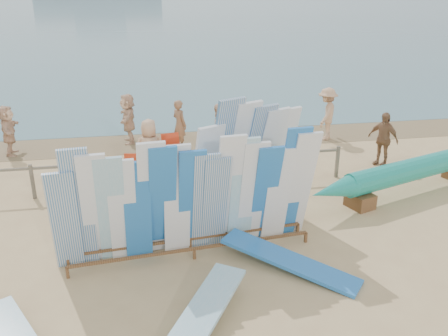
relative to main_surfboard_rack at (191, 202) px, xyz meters
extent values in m
plane|color=tan|center=(-1.60, 0.31, -1.15)|extent=(160.00, 160.00, 0.00)
cube|color=slate|center=(-1.60, 128.31, -1.15)|extent=(320.00, 240.00, 0.02)
cube|color=olive|center=(-1.60, 7.51, -1.15)|extent=(40.00, 2.60, 0.01)
cube|color=#706654|center=(-1.60, 3.31, -0.35)|extent=(12.00, 0.06, 0.06)
cube|color=#706654|center=(-3.60, 3.31, -0.70)|extent=(0.08, 0.08, 0.90)
cube|color=#706654|center=(-1.60, 3.31, -0.70)|extent=(0.08, 0.08, 0.90)
cube|color=#706654|center=(0.40, 3.31, -0.70)|extent=(0.08, 0.08, 0.90)
cube|color=#706654|center=(2.40, 3.31, -0.70)|extent=(0.08, 0.08, 0.90)
cube|color=#706654|center=(4.40, 3.31, -0.70)|extent=(0.08, 0.08, 0.90)
cube|color=brown|center=(0.01, -0.20, -0.92)|extent=(4.72, 0.53, 0.05)
cube|color=brown|center=(-0.03, 0.20, -0.92)|extent=(4.72, 0.53, 0.05)
cube|color=silver|center=(-2.31, -0.23, -0.10)|extent=(0.55, 0.59, 2.09)
cube|color=silver|center=(-2.03, -0.20, 0.11)|extent=(0.56, 0.69, 2.50)
cube|color=white|center=(-1.76, -0.18, 0.05)|extent=(0.57, 0.77, 2.39)
cube|color=#83BDD3|center=(-1.49, -0.15, 0.00)|extent=(0.57, 0.73, 2.30)
cube|color=white|center=(-1.29, -0.13, -0.04)|extent=(0.56, 0.65, 2.22)
cube|color=blue|center=(-1.02, -0.10, -0.07)|extent=(0.55, 0.55, 2.15)
cube|color=white|center=(-0.74, -0.07, 0.11)|extent=(0.58, 0.82, 2.52)
cube|color=blue|center=(-0.54, -0.05, 0.06)|extent=(0.58, 0.83, 2.42)
cube|color=white|center=(-0.27, -0.03, 0.05)|extent=(0.55, 0.55, 2.39)
cube|color=blue|center=(0.00, 0.00, -0.01)|extent=(0.56, 0.66, 2.27)
cube|color=silver|center=(0.28, 0.03, -0.06)|extent=(0.56, 0.64, 2.18)
cube|color=silver|center=(0.47, 0.05, -0.11)|extent=(0.56, 0.65, 2.08)
cube|color=white|center=(0.75, 0.07, 0.10)|extent=(0.56, 0.71, 2.50)
cube|color=#83BDD3|center=(1.02, 0.10, 0.06)|extent=(0.56, 0.64, 2.42)
cube|color=white|center=(1.22, 0.12, 0.01)|extent=(0.56, 0.67, 2.32)
cube|color=blue|center=(1.49, 0.15, -0.04)|extent=(0.56, 0.71, 2.21)
cube|color=white|center=(1.76, 0.18, -0.08)|extent=(0.55, 0.60, 2.14)
cube|color=blue|center=(2.04, 0.20, 0.13)|extent=(0.57, 0.73, 2.54)
cube|color=white|center=(2.23, 0.22, 0.07)|extent=(0.57, 0.78, 2.43)
cube|color=brown|center=(1.38, 0.86, -0.87)|extent=(2.01, 1.00, 0.07)
cube|color=brown|center=(1.18, 1.30, -0.87)|extent=(2.01, 1.00, 0.07)
cube|color=white|center=(0.35, 0.64, 0.11)|extent=(0.82, 0.85, 2.51)
cube|color=silver|center=(0.73, 0.82, 0.36)|extent=(0.89, 1.00, 3.00)
cube|color=white|center=(1.11, 1.00, 0.29)|extent=(0.90, 1.02, 2.88)
cube|color=silver|center=(1.49, 1.18, 0.23)|extent=(0.91, 1.03, 2.76)
cube|color=white|center=(1.79, 1.32, 0.17)|extent=(0.92, 1.05, 2.64)
cube|color=white|center=(2.17, 1.50, 0.14)|extent=(0.83, 0.86, 2.57)
cube|color=brown|center=(4.20, 1.39, -0.97)|extent=(0.67, 0.73, 0.36)
cylinder|color=teal|center=(5.91, 1.99, -0.51)|extent=(4.36, 2.02, 0.60)
cone|color=teal|center=(3.35, 1.10, -0.51)|extent=(1.32, 0.92, 0.56)
cube|color=brown|center=(1.99, 0.93, -0.52)|extent=(0.79, 0.57, 0.05)
cube|color=white|center=(1.99, 0.93, -0.29)|extent=(0.41, 0.04, 0.37)
cube|color=#83BDD3|center=(-0.21, -2.35, -1.15)|extent=(1.96, 2.54, 0.43)
cube|color=blue|center=(1.72, -0.87, -1.15)|extent=(2.40, 2.19, 0.37)
cube|color=red|center=(-1.18, 3.80, -0.86)|extent=(0.58, 0.54, 0.04)
cube|color=red|center=(-1.13, 4.00, -0.61)|extent=(0.51, 0.25, 0.49)
cube|color=red|center=(-0.34, 4.28, -0.83)|extent=(0.71, 0.69, 0.05)
cube|color=red|center=(-0.46, 4.48, -0.56)|extent=(0.54, 0.41, 0.54)
cube|color=red|center=(-0.03, 4.08, -0.54)|extent=(0.63, 0.90, 0.60)
cube|color=red|center=(-0.09, 4.41, -0.16)|extent=(0.52, 0.27, 0.38)
imported|color=tan|center=(5.37, 6.64, -0.25)|extent=(1.05, 1.23, 1.79)
imported|color=beige|center=(-1.29, 7.46, -0.31)|extent=(0.53, 1.56, 1.67)
imported|color=beige|center=(1.42, 5.49, -0.30)|extent=(0.89, 0.58, 1.69)
imported|color=beige|center=(-4.93, 6.87, -0.36)|extent=(0.61, 1.51, 1.58)
imported|color=#8C6042|center=(6.07, 4.00, -0.35)|extent=(0.86, 1.01, 1.60)
imported|color=#8C6042|center=(0.35, 6.55, -0.34)|extent=(0.58, 0.67, 1.61)
imported|color=tan|center=(-0.67, 4.02, -0.29)|extent=(0.84, 0.41, 1.71)
camera|label=1|loc=(-0.82, -8.18, 3.87)|focal=38.00mm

